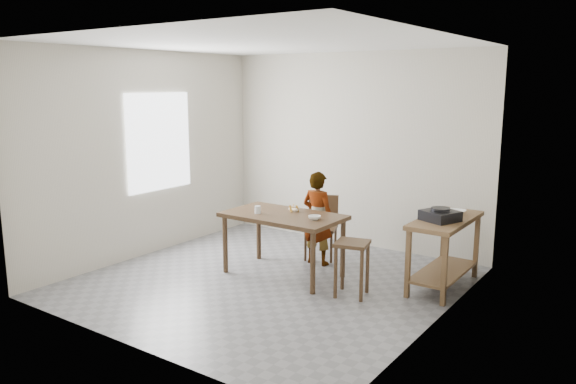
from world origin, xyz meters
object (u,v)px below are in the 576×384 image
Objects in this scene: dining_table at (283,245)px; prep_counter at (444,253)px; child at (318,218)px; dining_chair at (321,228)px; stool at (352,269)px.

prep_counter is at bearing 22.15° from dining_table.
child is 1.46× the size of dining_chair.
dining_table is at bearing -112.53° from dining_chair.
prep_counter reaches higher than stool.
dining_table is at bearing -157.85° from prep_counter.
dining_chair is 1.37m from stool.
dining_chair reaches higher than stool.
prep_counter is 1.46× the size of dining_chair.
stool is at bearing -131.17° from prep_counter.
stool is (-0.72, -0.82, -0.10)m from prep_counter.
child reaches higher than prep_counter.
dining_table is 1.01m from stool.
dining_chair is (0.02, 0.82, 0.03)m from dining_table.
prep_counter is 1.62m from child.
stool is (0.89, -0.72, -0.30)m from child.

